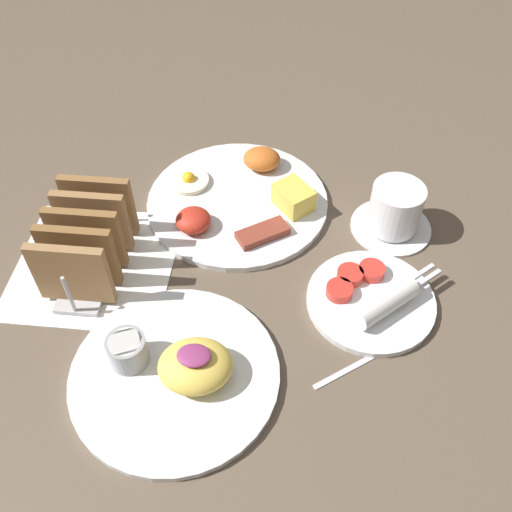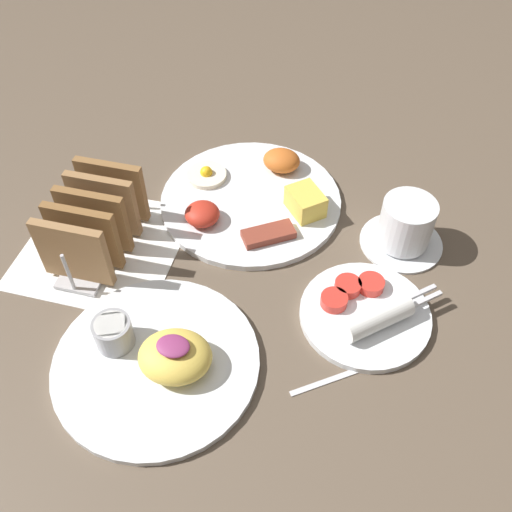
{
  "view_description": "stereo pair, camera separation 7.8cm",
  "coord_description": "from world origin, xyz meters",
  "px_view_note": "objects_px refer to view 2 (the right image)",
  "views": [
    {
      "loc": [
        0.1,
        -0.49,
        0.62
      ],
      "look_at": [
        0.05,
        0.02,
        0.03
      ],
      "focal_mm": 40.0,
      "sensor_mm": 36.0,
      "label": 1
    },
    {
      "loc": [
        0.18,
        -0.48,
        0.62
      ],
      "look_at": [
        0.05,
        0.02,
        0.03
      ],
      "focal_mm": 40.0,
      "sensor_mm": 36.0,
      "label": 2
    }
  ],
  "objects_px": {
    "plate_breakfast": "(253,198)",
    "plate_foreground": "(156,357)",
    "coffee_cup": "(405,226)",
    "plate_condiments": "(366,312)",
    "toast_rack": "(95,222)"
  },
  "relations": [
    {
      "from": "plate_breakfast",
      "to": "toast_rack",
      "type": "bearing_deg",
      "value": -142.65
    },
    {
      "from": "plate_breakfast",
      "to": "plate_foreground",
      "type": "distance_m",
      "value": 0.31
    },
    {
      "from": "coffee_cup",
      "to": "plate_foreground",
      "type": "bearing_deg",
      "value": -134.62
    },
    {
      "from": "plate_foreground",
      "to": "coffee_cup",
      "type": "bearing_deg",
      "value": 45.38
    },
    {
      "from": "plate_breakfast",
      "to": "toast_rack",
      "type": "relative_size",
      "value": 1.56
    },
    {
      "from": "plate_breakfast",
      "to": "coffee_cup",
      "type": "height_order",
      "value": "coffee_cup"
    },
    {
      "from": "plate_breakfast",
      "to": "plate_foreground",
      "type": "relative_size",
      "value": 1.1
    },
    {
      "from": "plate_condiments",
      "to": "coffee_cup",
      "type": "relative_size",
      "value": 1.49
    },
    {
      "from": "toast_rack",
      "to": "plate_condiments",
      "type": "bearing_deg",
      "value": -4.46
    },
    {
      "from": "plate_breakfast",
      "to": "toast_rack",
      "type": "xyz_separation_m",
      "value": [
        -0.19,
        -0.15,
        0.04
      ]
    },
    {
      "from": "plate_foreground",
      "to": "plate_condiments",
      "type": "bearing_deg",
      "value": 29.09
    },
    {
      "from": "toast_rack",
      "to": "coffee_cup",
      "type": "bearing_deg",
      "value": 15.17
    },
    {
      "from": "plate_foreground",
      "to": "plate_breakfast",
      "type": "bearing_deg",
      "value": 82.09
    },
    {
      "from": "plate_breakfast",
      "to": "plate_foreground",
      "type": "bearing_deg",
      "value": -97.91
    },
    {
      "from": "plate_condiments",
      "to": "plate_foreground",
      "type": "relative_size",
      "value": 0.7
    }
  ]
}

